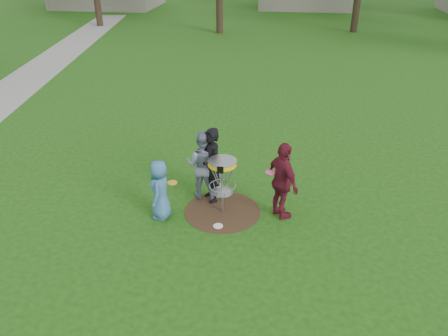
# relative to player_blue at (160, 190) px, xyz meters

# --- Properties ---
(ground) EXTENTS (100.00, 100.00, 0.00)m
(ground) POSITION_rel_player_blue_xyz_m (1.36, 0.37, -0.71)
(ground) COLOR #19470F
(ground) RESTS_ON ground
(dirt_patch) EXTENTS (1.80, 1.80, 0.01)m
(dirt_patch) POSITION_rel_player_blue_xyz_m (1.36, 0.37, -0.70)
(dirt_patch) COLOR #47331E
(dirt_patch) RESTS_ON ground
(concrete_path) EXTENTS (7.75, 39.92, 0.02)m
(concrete_path) POSITION_rel_player_blue_xyz_m (-8.64, 8.37, -0.70)
(concrete_path) COLOR #9E9E99
(concrete_path) RESTS_ON ground
(player_blue) EXTENTS (0.45, 0.69, 1.42)m
(player_blue) POSITION_rel_player_blue_xyz_m (0.00, 0.00, 0.00)
(player_blue) COLOR teal
(player_blue) RESTS_ON ground
(player_black) EXTENTS (0.75, 0.81, 1.87)m
(player_black) POSITION_rel_player_blue_xyz_m (1.02, 0.88, 0.22)
(player_black) COLOR black
(player_black) RESTS_ON ground
(player_grey) EXTENTS (0.93, 0.77, 1.76)m
(player_grey) POSITION_rel_player_blue_xyz_m (0.81, 1.00, 0.17)
(player_grey) COLOR slate
(player_grey) RESTS_ON ground
(player_maroon) EXTENTS (0.97, 1.15, 1.84)m
(player_maroon) POSITION_rel_player_blue_xyz_m (2.71, 0.35, 0.21)
(player_maroon) COLOR maroon
(player_maroon) RESTS_ON ground
(disc_on_grass) EXTENTS (0.22, 0.22, 0.02)m
(disc_on_grass) POSITION_rel_player_blue_xyz_m (1.34, -0.24, -0.70)
(disc_on_grass) COLOR white
(disc_on_grass) RESTS_ON ground
(disc_golf_basket) EXTENTS (0.66, 0.67, 1.38)m
(disc_golf_basket) POSITION_rel_player_blue_xyz_m (1.36, 0.37, 0.31)
(disc_golf_basket) COLOR #9EA0A5
(disc_golf_basket) RESTS_ON ground
(held_discs) EXTENTS (2.38, 0.93, 0.29)m
(held_discs) POSITION_rel_player_blue_xyz_m (1.22, 0.46, 0.35)
(held_discs) COLOR orange
(held_discs) RESTS_ON ground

